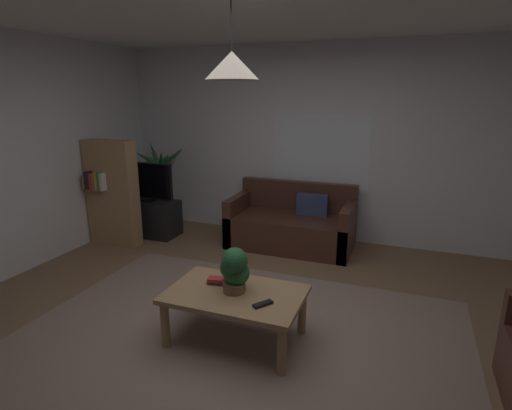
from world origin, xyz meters
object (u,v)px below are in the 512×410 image
coffee_table (235,299)px  potted_plant_on_table (234,269)px  remote_on_table_0 (263,304)px  pendant_lamp (232,65)px  potted_palm_corner (162,188)px  book_on_table_1 (216,279)px  couch_under_window (292,226)px  tv_stand (147,217)px  tv (144,181)px  bookshelf_corner (112,193)px  book_on_table_0 (216,281)px

coffee_table → potted_plant_on_table: size_ratio=2.87×
remote_on_table_0 → pendant_lamp: bearing=12.3°
potted_plant_on_table → potted_palm_corner: 3.33m
book_on_table_1 → potted_plant_on_table: (0.21, -0.07, 0.16)m
couch_under_window → coffee_table: bearing=-85.6°
potted_plant_on_table → couch_under_window: bearing=94.2°
potted_plant_on_table → tv_stand: size_ratio=0.42×
potted_plant_on_table → tv_stand: 3.00m
tv_stand → potted_palm_corner: (-0.04, 0.47, 0.34)m
potted_plant_on_table → tv: size_ratio=0.43×
remote_on_table_0 → potted_plant_on_table: potted_plant_on_table is taller
coffee_table → potted_palm_corner: potted_palm_corner is taller
potted_plant_on_table → tv_stand: bearing=138.7°
pendant_lamp → couch_under_window: bearing=94.4°
tv → pendant_lamp: (2.24, -1.95, 1.37)m
potted_palm_corner → bookshelf_corner: bookshelf_corner is taller
book_on_table_0 → pendant_lamp: 1.73m
potted_palm_corner → pendant_lamp: bearing=-46.9°
couch_under_window → book_on_table_1: 2.18m
book_on_table_1 → bookshelf_corner: bookshelf_corner is taller
book_on_table_0 → potted_palm_corner: 3.13m
tv_stand → bookshelf_corner: size_ratio=0.64×
bookshelf_corner → pendant_lamp: bearing=-31.7°
potted_plant_on_table → potted_palm_corner: potted_palm_corner is taller
couch_under_window → tv_stand: bearing=-172.3°
tv → pendant_lamp: 3.28m
tv_stand → tv: size_ratio=1.01×
coffee_table → remote_on_table_0: bearing=-23.4°
tv_stand → pendant_lamp: size_ratio=1.58×
book_on_table_1 → bookshelf_corner: 2.64m
couch_under_window → pendant_lamp: size_ratio=2.82×
potted_plant_on_table → pendant_lamp: bearing=-54.5°
couch_under_window → remote_on_table_0: (0.45, -2.38, 0.16)m
tv_stand → couch_under_window: bearing=7.7°
coffee_table → potted_plant_on_table: (-0.01, 0.01, 0.26)m
book_on_table_0 → potted_plant_on_table: (0.21, -0.09, 0.18)m
book_on_table_0 → pendant_lamp: pendant_lamp is taller
tv_stand → potted_palm_corner: potted_palm_corner is taller
remote_on_table_0 → potted_palm_corner: bearing=-9.1°
book_on_table_0 → remote_on_table_0: size_ratio=0.89×
coffee_table → tv: (-2.24, 1.95, 0.42)m
book_on_table_0 → bookshelf_corner: size_ratio=0.10×
remote_on_table_0 → pendant_lamp: 1.74m
remote_on_table_0 → potted_palm_corner: potted_palm_corner is taller
coffee_table → couch_under_window: bearing=94.4°
couch_under_window → potted_palm_corner: size_ratio=1.23×
pendant_lamp → tv: bearing=139.0°
book_on_table_0 → potted_plant_on_table: potted_plant_on_table is taller
remote_on_table_0 → potted_palm_corner: 3.63m
book_on_table_1 → potted_palm_corner: 3.14m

